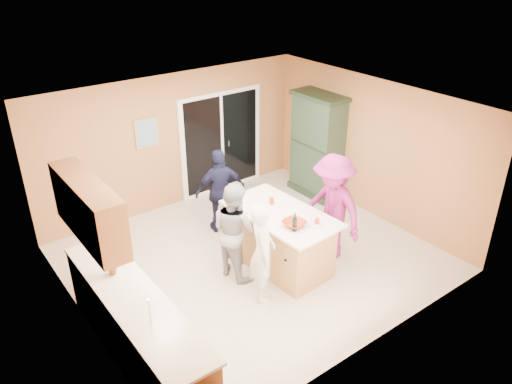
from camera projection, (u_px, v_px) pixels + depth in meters
floor at (252, 258)px, 8.31m from camera, size 5.50×5.50×0.00m
ceiling at (252, 107)px, 7.13m from camera, size 5.50×5.00×0.10m
wall_back at (174, 141)px, 9.50m from camera, size 5.50×0.10×2.60m
wall_front at (377, 263)px, 5.94m from camera, size 5.50×0.10×2.60m
wall_left at (76, 247)px, 6.25m from camera, size 0.10×5.00×2.60m
wall_right at (372, 148)px, 9.19m from camera, size 0.10×5.00×2.60m
left_cabinet_run at (142, 335)px, 6.04m from camera, size 0.65×3.05×1.24m
upper_cabinets at (88, 209)px, 5.94m from camera, size 0.35×1.60×0.75m
sliding_door at (222, 142)px, 10.15m from camera, size 1.90×0.07×2.10m
framed_picture at (147, 133)px, 9.05m from camera, size 0.46×0.04×0.56m
kitchen_island at (280, 241)px, 7.94m from camera, size 1.12×1.91×0.97m
green_hutch at (317, 146)px, 10.00m from camera, size 0.61×1.15×2.11m
woman_white at (262, 252)px, 7.09m from camera, size 0.62×0.67×1.54m
woman_grey at (234, 230)px, 7.60m from camera, size 0.69×0.83×1.57m
woman_navy at (221, 191)px, 8.79m from camera, size 0.98×0.61×1.55m
woman_magenta at (332, 208)px, 7.97m from camera, size 0.71×1.19×1.82m
serving_bowl at (294, 224)px, 7.32m from camera, size 0.36×0.36×0.08m
tulip_vase at (110, 260)px, 6.25m from camera, size 0.25×0.19×0.43m
tumbler_near at (317, 221)px, 7.37m from camera, size 0.09×0.09×0.10m
tumbler_far at (272, 201)px, 7.93m from camera, size 0.10×0.10×0.11m
wine_bottle at (295, 224)px, 7.17m from camera, size 0.07×0.07×0.29m
white_plate at (316, 225)px, 7.36m from camera, size 0.23×0.23×0.02m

